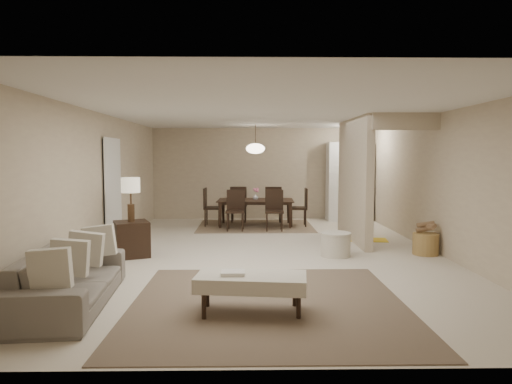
{
  "coord_description": "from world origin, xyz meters",
  "views": [
    {
      "loc": [
        -0.38,
        -8.08,
        1.74
      ],
      "look_at": [
        -0.23,
        0.62,
        1.05
      ],
      "focal_mm": 32.0,
      "sensor_mm": 36.0,
      "label": 1
    }
  ],
  "objects_px": {
    "sofa": "(70,278)",
    "side_table": "(132,239)",
    "dining_table": "(255,213)",
    "wicker_basket": "(426,244)",
    "round_pouf": "(336,244)",
    "ottoman_bench": "(251,282)",
    "pantry_cabinet": "(349,182)"
  },
  "relations": [
    {
      "from": "sofa",
      "to": "side_table",
      "type": "distance_m",
      "value": 2.59
    },
    {
      "from": "side_table",
      "to": "dining_table",
      "type": "relative_size",
      "value": 0.33
    },
    {
      "from": "wicker_basket",
      "to": "dining_table",
      "type": "xyz_separation_m",
      "value": [
        -2.95,
        3.31,
        0.14
      ]
    },
    {
      "from": "round_pouf",
      "to": "ottoman_bench",
      "type": "bearing_deg",
      "value": -117.46
    },
    {
      "from": "sofa",
      "to": "ottoman_bench",
      "type": "height_order",
      "value": "sofa"
    },
    {
      "from": "wicker_basket",
      "to": "sofa",
      "type": "bearing_deg",
      "value": -152.91
    },
    {
      "from": "side_table",
      "to": "round_pouf",
      "type": "bearing_deg",
      "value": -0.56
    },
    {
      "from": "pantry_cabinet",
      "to": "ottoman_bench",
      "type": "bearing_deg",
      "value": -110.29
    },
    {
      "from": "round_pouf",
      "to": "dining_table",
      "type": "height_order",
      "value": "dining_table"
    },
    {
      "from": "pantry_cabinet",
      "to": "dining_table",
      "type": "height_order",
      "value": "pantry_cabinet"
    },
    {
      "from": "round_pouf",
      "to": "dining_table",
      "type": "relative_size",
      "value": 0.28
    },
    {
      "from": "pantry_cabinet",
      "to": "side_table",
      "type": "relative_size",
      "value": 3.43
    },
    {
      "from": "round_pouf",
      "to": "dining_table",
      "type": "bearing_deg",
      "value": 111.46
    },
    {
      "from": "round_pouf",
      "to": "wicker_basket",
      "type": "xyz_separation_m",
      "value": [
        1.61,
        0.1,
        -0.02
      ]
    },
    {
      "from": "side_table",
      "to": "wicker_basket",
      "type": "distance_m",
      "value": 5.15
    },
    {
      "from": "pantry_cabinet",
      "to": "dining_table",
      "type": "xyz_separation_m",
      "value": [
        -2.55,
        -1.03,
        -0.72
      ]
    },
    {
      "from": "ottoman_bench",
      "to": "round_pouf",
      "type": "height_order",
      "value": "ottoman_bench"
    },
    {
      "from": "ottoman_bench",
      "to": "dining_table",
      "type": "distance_m",
      "value": 6.28
    },
    {
      "from": "pantry_cabinet",
      "to": "side_table",
      "type": "bearing_deg",
      "value": -137.15
    },
    {
      "from": "dining_table",
      "to": "round_pouf",
      "type": "bearing_deg",
      "value": -66.45
    },
    {
      "from": "pantry_cabinet",
      "to": "ottoman_bench",
      "type": "distance_m",
      "value": 7.81
    },
    {
      "from": "sofa",
      "to": "dining_table",
      "type": "xyz_separation_m",
      "value": [
        2.25,
        5.97,
        0.01
      ]
    },
    {
      "from": "ottoman_bench",
      "to": "round_pouf",
      "type": "distance_m",
      "value": 3.23
    },
    {
      "from": "pantry_cabinet",
      "to": "round_pouf",
      "type": "bearing_deg",
      "value": -105.28
    },
    {
      "from": "pantry_cabinet",
      "to": "sofa",
      "type": "bearing_deg",
      "value": -124.44
    },
    {
      "from": "sofa",
      "to": "pantry_cabinet",
      "type": "bearing_deg",
      "value": -39.26
    },
    {
      "from": "ottoman_bench",
      "to": "side_table",
      "type": "distance_m",
      "value": 3.55
    },
    {
      "from": "side_table",
      "to": "round_pouf",
      "type": "distance_m",
      "value": 3.54
    },
    {
      "from": "sofa",
      "to": "ottoman_bench",
      "type": "bearing_deg",
      "value": -102.94
    },
    {
      "from": "sofa",
      "to": "ottoman_bench",
      "type": "relative_size",
      "value": 1.73
    },
    {
      "from": "sofa",
      "to": "side_table",
      "type": "xyz_separation_m",
      "value": [
        0.05,
        2.59,
        -0.01
      ]
    },
    {
      "from": "pantry_cabinet",
      "to": "wicker_basket",
      "type": "xyz_separation_m",
      "value": [
        0.4,
        -4.34,
        -0.86
      ]
    }
  ]
}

